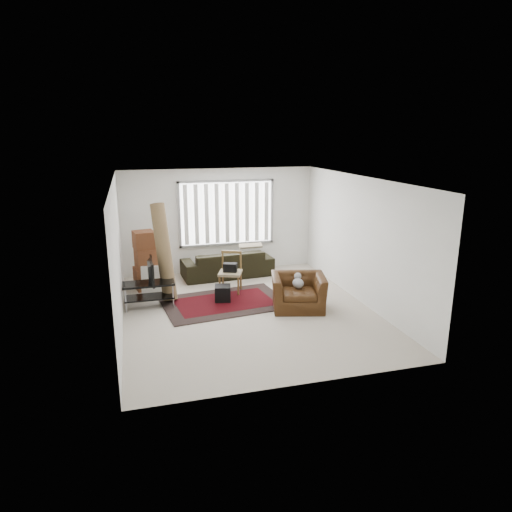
{
  "coord_description": "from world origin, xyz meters",
  "views": [
    {
      "loc": [
        -2.19,
        -8.57,
        3.56
      ],
      "look_at": [
        0.28,
        0.4,
        1.05
      ],
      "focal_mm": 32.0,
      "sensor_mm": 36.0,
      "label": 1
    }
  ],
  "objects_px": {
    "moving_boxes": "(146,262)",
    "sofa": "(227,259)",
    "tv_stand": "(149,289)",
    "armchair": "(298,289)",
    "side_chair": "(230,271)"
  },
  "relations": [
    {
      "from": "moving_boxes",
      "to": "sofa",
      "type": "relative_size",
      "value": 0.6
    },
    {
      "from": "tv_stand",
      "to": "moving_boxes",
      "type": "distance_m",
      "value": 1.26
    },
    {
      "from": "tv_stand",
      "to": "armchair",
      "type": "xyz_separation_m",
      "value": [
        3.0,
        -0.91,
        0.02
      ]
    },
    {
      "from": "tv_stand",
      "to": "sofa",
      "type": "bearing_deg",
      "value": 39.41
    },
    {
      "from": "moving_boxes",
      "to": "side_chair",
      "type": "distance_m",
      "value": 2.01
    },
    {
      "from": "moving_boxes",
      "to": "side_chair",
      "type": "bearing_deg",
      "value": -23.41
    },
    {
      "from": "sofa",
      "to": "tv_stand",
      "type": "bearing_deg",
      "value": 34.86
    },
    {
      "from": "moving_boxes",
      "to": "sofa",
      "type": "xyz_separation_m",
      "value": [
        2.02,
        0.43,
        -0.2
      ]
    },
    {
      "from": "tv_stand",
      "to": "side_chair",
      "type": "height_order",
      "value": "side_chair"
    },
    {
      "from": "tv_stand",
      "to": "sofa",
      "type": "xyz_separation_m",
      "value": [
        2.04,
        1.67,
        0.05
      ]
    },
    {
      "from": "moving_boxes",
      "to": "armchair",
      "type": "xyz_separation_m",
      "value": [
        2.99,
        -2.15,
        -0.23
      ]
    },
    {
      "from": "sofa",
      "to": "side_chair",
      "type": "bearing_deg",
      "value": 76.93
    },
    {
      "from": "sofa",
      "to": "armchair",
      "type": "relative_size",
      "value": 1.75
    },
    {
      "from": "tv_stand",
      "to": "armchair",
      "type": "relative_size",
      "value": 0.82
    },
    {
      "from": "armchair",
      "to": "sofa",
      "type": "bearing_deg",
      "value": 125.18
    }
  ]
}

